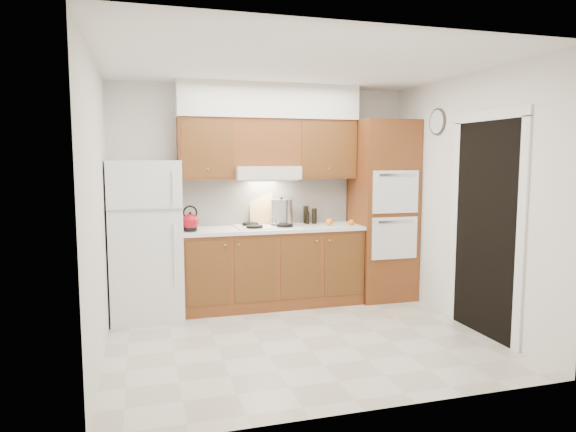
% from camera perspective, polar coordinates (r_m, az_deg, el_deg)
% --- Properties ---
extents(floor, '(3.60, 3.60, 0.00)m').
position_cam_1_polar(floor, '(5.12, 1.34, -13.46)').
color(floor, beige).
rests_on(floor, ground).
extents(ceiling, '(3.60, 3.60, 0.00)m').
position_cam_1_polar(ceiling, '(4.89, 1.43, 16.54)').
color(ceiling, white).
rests_on(ceiling, wall_back).
extents(wall_back, '(3.60, 0.02, 2.60)m').
position_cam_1_polar(wall_back, '(6.28, -2.73, 2.38)').
color(wall_back, silver).
rests_on(wall_back, floor).
extents(wall_left, '(0.02, 3.00, 2.60)m').
position_cam_1_polar(wall_left, '(4.63, -20.40, 0.56)').
color(wall_left, silver).
rests_on(wall_left, floor).
extents(wall_right, '(0.02, 3.00, 2.60)m').
position_cam_1_polar(wall_right, '(5.64, 19.11, 1.59)').
color(wall_right, silver).
rests_on(wall_right, floor).
extents(fridge, '(0.75, 0.72, 1.72)m').
position_cam_1_polar(fridge, '(5.80, -15.51, -2.55)').
color(fridge, white).
rests_on(fridge, floor).
extents(base_cabinets, '(2.11, 0.60, 0.90)m').
position_cam_1_polar(base_cabinets, '(6.11, -1.81, -5.77)').
color(base_cabinets, brown).
rests_on(base_cabinets, floor).
extents(countertop, '(2.13, 0.62, 0.04)m').
position_cam_1_polar(countertop, '(6.02, -1.80, -1.42)').
color(countertop, white).
rests_on(countertop, base_cabinets).
extents(backsplash, '(2.11, 0.03, 0.56)m').
position_cam_1_polar(backsplash, '(6.27, -2.47, 1.65)').
color(backsplash, white).
rests_on(backsplash, countertop).
extents(oven_cabinet, '(0.70, 0.65, 2.20)m').
position_cam_1_polar(oven_cabinet, '(6.48, 10.45, 0.64)').
color(oven_cabinet, brown).
rests_on(oven_cabinet, floor).
extents(upper_cab_left, '(0.63, 0.33, 0.70)m').
position_cam_1_polar(upper_cab_left, '(5.97, -9.13, 7.39)').
color(upper_cab_left, brown).
rests_on(upper_cab_left, wall_back).
extents(upper_cab_right, '(0.73, 0.33, 0.70)m').
position_cam_1_polar(upper_cab_right, '(6.31, 3.98, 7.39)').
color(upper_cab_right, brown).
rests_on(upper_cab_right, wall_back).
extents(range_hood, '(0.75, 0.45, 0.15)m').
position_cam_1_polar(range_hood, '(6.04, -2.48, 4.84)').
color(range_hood, silver).
rests_on(range_hood, wall_back).
extents(upper_cab_over_hood, '(0.75, 0.33, 0.55)m').
position_cam_1_polar(upper_cab_over_hood, '(6.10, -2.63, 8.14)').
color(upper_cab_over_hood, brown).
rests_on(upper_cab_over_hood, range_hood).
extents(soffit, '(2.13, 0.36, 0.40)m').
position_cam_1_polar(soffit, '(6.13, -2.16, 12.59)').
color(soffit, silver).
rests_on(soffit, wall_back).
extents(cooktop, '(0.74, 0.50, 0.01)m').
position_cam_1_polar(cooktop, '(6.03, -2.31, -1.17)').
color(cooktop, white).
rests_on(cooktop, countertop).
extents(doorway, '(0.02, 0.90, 2.10)m').
position_cam_1_polar(doorway, '(5.38, 21.06, -1.39)').
color(doorway, black).
rests_on(doorway, floor).
extents(wall_clock, '(0.02, 0.30, 0.30)m').
position_cam_1_polar(wall_clock, '(6.09, 16.27, 10.02)').
color(wall_clock, '#3F3833').
rests_on(wall_clock, wall_right).
extents(kettle, '(0.20, 0.20, 0.19)m').
position_cam_1_polar(kettle, '(5.74, -10.80, -0.67)').
color(kettle, maroon).
rests_on(kettle, countertop).
extents(cutting_board, '(0.29, 0.12, 0.37)m').
position_cam_1_polar(cutting_board, '(6.23, -3.00, 0.88)').
color(cutting_board, tan).
rests_on(cutting_board, countertop).
extents(stock_pot, '(0.28, 0.28, 0.28)m').
position_cam_1_polar(stock_pot, '(6.11, -0.75, 0.49)').
color(stock_pot, '#B5B5B9').
rests_on(stock_pot, cooktop).
extents(condiment_a, '(0.07, 0.07, 0.22)m').
position_cam_1_polar(condiment_a, '(6.36, 2.00, 0.16)').
color(condiment_a, black).
rests_on(condiment_a, countertop).
extents(condiment_b, '(0.08, 0.08, 0.19)m').
position_cam_1_polar(condiment_b, '(6.32, 2.95, -0.00)').
color(condiment_b, black).
rests_on(condiment_b, countertop).
extents(condiment_c, '(0.06, 0.06, 0.15)m').
position_cam_1_polar(condiment_c, '(6.29, 2.14, -0.20)').
color(condiment_c, black).
rests_on(condiment_c, countertop).
extents(orange_near, '(0.10, 0.10, 0.07)m').
position_cam_1_polar(orange_near, '(6.20, 7.07, -0.71)').
color(orange_near, orange).
rests_on(orange_near, countertop).
extents(orange_far, '(0.11, 0.11, 0.09)m').
position_cam_1_polar(orange_far, '(6.18, 4.64, -0.65)').
color(orange_far, orange).
rests_on(orange_far, countertop).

